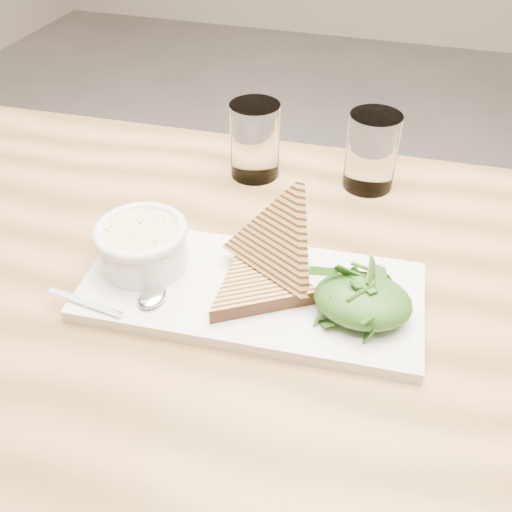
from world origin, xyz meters
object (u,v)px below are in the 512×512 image
(table_top, at_px, (194,288))
(platter, at_px, (251,291))
(soup_bowl, at_px, (143,249))
(glass_near, at_px, (255,140))
(glass_far, at_px, (371,151))

(table_top, height_order, platter, platter)
(soup_bowl, distance_m, glass_near, 0.29)
(table_top, height_order, glass_near, glass_near)
(platter, distance_m, soup_bowl, 0.15)
(platter, height_order, soup_bowl, soup_bowl)
(platter, height_order, glass_far, glass_far)
(table_top, distance_m, platter, 0.09)
(soup_bowl, relative_size, glass_far, 0.93)
(soup_bowl, xyz_separation_m, glass_near, (0.06, 0.28, 0.02))
(platter, height_order, glass_near, glass_near)
(platter, bearing_deg, glass_near, 106.16)
(soup_bowl, relative_size, glass_near, 0.92)
(glass_far, bearing_deg, soup_bowl, -129.39)
(platter, distance_m, glass_far, 0.32)
(glass_near, bearing_deg, platter, -73.84)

